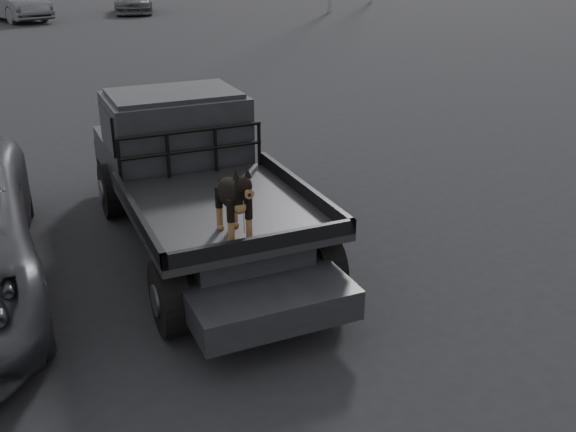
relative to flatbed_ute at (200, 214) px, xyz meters
name	(u,v)px	position (x,y,z in m)	size (l,w,h in m)	color
ground	(295,294)	(0.60, -1.54, -0.46)	(120.00, 120.00, 0.00)	black
flatbed_ute	(200,214)	(0.00, 0.00, 0.00)	(2.00, 5.40, 0.92)	black
ute_cab	(175,125)	(0.00, 0.95, 0.90)	(1.72, 1.30, 0.88)	black
headache_rack	(192,153)	(0.00, 0.20, 0.74)	(1.80, 0.08, 0.55)	black
dog	(233,200)	(-0.14, -1.68, 0.83)	(0.32, 0.60, 0.74)	black
distant_car_a	(14,3)	(-0.88, 27.41, 0.36)	(1.73, 4.96, 1.63)	#434347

